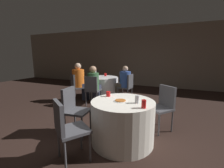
# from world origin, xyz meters

# --- Properties ---
(ground_plane) EXTENTS (16.00, 16.00, 0.00)m
(ground_plane) POSITION_xyz_m (0.00, 0.00, 0.00)
(ground_plane) COLOR black
(wall_back) EXTENTS (16.00, 0.06, 2.80)m
(wall_back) POSITION_xyz_m (0.00, 5.03, 1.40)
(wall_back) COLOR gray
(wall_back) RESTS_ON ground_plane
(table_near) EXTENTS (1.05, 1.05, 0.72)m
(table_near) POSITION_xyz_m (0.22, -0.00, 0.36)
(table_near) COLOR white
(table_near) RESTS_ON ground_plane
(table_far) EXTENTS (1.09, 1.09, 0.72)m
(table_far) POSITION_xyz_m (-1.36, 2.37, 0.36)
(table_far) COLOR white
(table_far) RESTS_ON ground_plane
(chair_near_southwest) EXTENTS (0.56, 0.56, 0.88)m
(chair_near_southwest) POSITION_xyz_m (-0.30, -0.78, 0.54)
(chair_near_southwest) COLOR #47474C
(chair_near_southwest) RESTS_ON ground_plane
(chair_near_northeast) EXTENTS (0.56, 0.56, 0.88)m
(chair_near_northeast) POSITION_xyz_m (0.81, 0.73, 0.54)
(chair_near_northeast) COLOR #47474C
(chair_near_northeast) RESTS_ON ground_plane
(chair_near_west) EXTENTS (0.45, 0.44, 0.88)m
(chair_near_west) POSITION_xyz_m (-0.71, -0.11, 0.54)
(chair_near_west) COLOR #47474C
(chair_near_west) RESTS_ON ground_plane
(chair_far_east) EXTENTS (0.44, 0.44, 0.88)m
(chair_far_east) POSITION_xyz_m (-0.42, 2.28, 0.54)
(chair_far_east) COLOR #47474C
(chair_far_east) RESTS_ON ground_plane
(chair_far_south) EXTENTS (0.45, 0.46, 0.88)m
(chair_far_south) POSITION_xyz_m (-1.22, 1.43, 0.54)
(chair_far_south) COLOR #47474C
(chair_far_south) RESTS_ON ground_plane
(chair_far_southwest) EXTENTS (0.56, 0.56, 0.88)m
(chair_far_southwest) POSITION_xyz_m (-1.94, 1.62, 0.54)
(chair_far_southwest) COLOR #47474C
(chair_far_southwest) RESTS_ON ground_plane
(person_green_jacket) EXTENTS (0.37, 0.51, 1.17)m
(person_green_jacket) POSITION_xyz_m (-1.25, 1.59, 0.60)
(person_green_jacket) COLOR #33384C
(person_green_jacket) RESTS_ON ground_plane
(person_blue_shirt) EXTENTS (0.52, 0.37, 1.14)m
(person_blue_shirt) POSITION_xyz_m (-0.57, 2.29, 0.59)
(person_blue_shirt) COLOR #4C4238
(person_blue_shirt) RESTS_ON ground_plane
(person_orange_shirt) EXTENTS (0.50, 0.51, 1.23)m
(person_orange_shirt) POSITION_xyz_m (-1.85, 1.73, 0.64)
(person_orange_shirt) COLOR #33384C
(person_orange_shirt) RESTS_ON ground_plane
(pizza_plate_near) EXTENTS (0.22, 0.22, 0.02)m
(pizza_plate_near) POSITION_xyz_m (0.19, -0.02, 0.73)
(pizza_plate_near) COLOR white
(pizza_plate_near) RESTS_ON table_near
(soda_can_silver) EXTENTS (0.07, 0.07, 0.12)m
(soda_can_silver) POSITION_xyz_m (0.46, -0.01, 0.78)
(soda_can_silver) COLOR silver
(soda_can_silver) RESTS_ON table_near
(soda_can_red) EXTENTS (0.07, 0.07, 0.12)m
(soda_can_red) POSITION_xyz_m (0.61, -0.20, 0.78)
(soda_can_red) COLOR red
(soda_can_red) RESTS_ON table_near
(cup_near) EXTENTS (0.08, 0.08, 0.09)m
(cup_near) POSITION_xyz_m (-0.12, 0.17, 0.77)
(cup_near) COLOR red
(cup_near) RESTS_ON table_near
(bottle_far) EXTENTS (0.09, 0.09, 0.26)m
(bottle_far) POSITION_xyz_m (-1.67, 2.39, 0.85)
(bottle_far) COLOR white
(bottle_far) RESTS_ON table_far
(cup_far) EXTENTS (0.09, 0.09, 0.11)m
(cup_far) POSITION_xyz_m (-1.39, 2.66, 0.77)
(cup_far) COLOR red
(cup_far) RESTS_ON table_far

